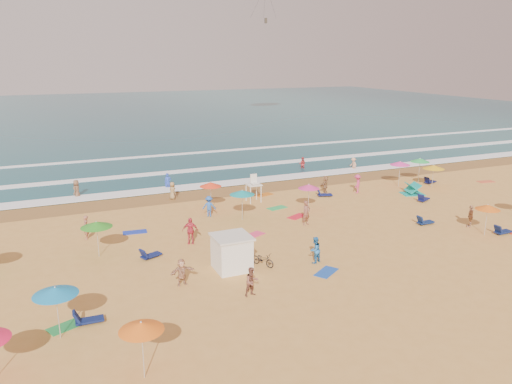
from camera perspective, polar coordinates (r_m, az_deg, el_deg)
name	(u,v)px	position (r m, az deg, el deg)	size (l,w,h in m)	color
ground	(268,235)	(35.84, 1.39, -4.90)	(220.00, 220.00, 0.00)	gold
ocean	(109,115)	(116.06, -16.45, 8.49)	(220.00, 140.00, 0.18)	#0C4756
wet_sand	(212,193)	(46.95, -5.01, -0.06)	(220.00, 220.00, 0.00)	olive
surf_foam	(187,172)	(55.12, -7.94, 2.25)	(200.00, 18.70, 0.05)	white
cabana	(232,253)	(29.93, -2.78, -7.03)	(2.00, 2.00, 2.00)	white
cabana_roof	(232,237)	(29.55, -2.81, -5.12)	(2.20, 2.20, 0.12)	silver
bicycle	(263,259)	(30.57, 0.79, -7.71)	(0.55, 1.59, 0.83)	black
lifeguard_stand	(254,190)	(43.60, -0.28, 0.22)	(1.20, 1.20, 2.10)	white
beach_umbrellas	(268,206)	(35.07, 1.34, -1.62)	(45.08, 22.71, 0.75)	#2F8E20
loungers	(318,233)	(35.92, 7.12, -4.69)	(49.38, 19.15, 0.34)	#0D1045
towels	(277,232)	(36.29, 2.47, -4.63)	(52.73, 18.88, 0.03)	#B5163B
popup_tents	(496,197)	(47.79, 25.76, -0.54)	(11.28, 13.01, 1.20)	#E8339C
beachgoers	(256,204)	(40.34, 0.00, -1.41)	(42.20, 27.31, 2.13)	blue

